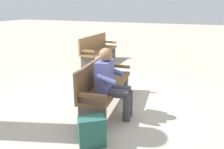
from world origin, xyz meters
name	(u,v)px	position (x,y,z in m)	size (l,w,h in m)	color
ground_plane	(108,107)	(0.00, 0.00, 0.00)	(40.00, 40.00, 0.00)	#A89E8E
bench_near	(104,84)	(0.01, -0.07, 0.46)	(1.84, 0.66, 0.90)	brown
person_seated	(111,81)	(0.30, 0.19, 0.63)	(0.60, 0.60, 1.18)	#474C84
backpack	(92,132)	(1.18, 0.27, 0.21)	(0.37, 0.41, 0.42)	#1E4C42
bench_far	(98,49)	(-2.94, -1.57, 0.46)	(1.81, 0.51, 0.90)	olive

